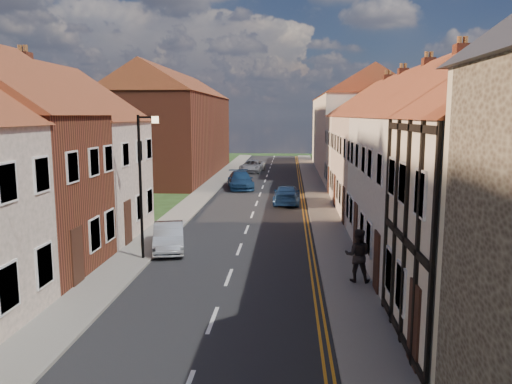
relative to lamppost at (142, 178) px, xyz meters
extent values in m
cube|color=black|center=(3.81, 10.00, -3.53)|extent=(7.00, 90.00, 0.02)
cube|color=gray|center=(-0.59, 10.00, -3.48)|extent=(1.80, 90.00, 0.12)
cube|color=gray|center=(8.21, 10.00, -3.48)|extent=(1.80, 90.00, 0.12)
cube|color=beige|center=(13.11, -1.90, -0.54)|extent=(8.00, 5.80, 6.00)
cube|color=beige|center=(13.11, 3.50, -0.54)|extent=(8.00, 5.00, 6.00)
cube|color=maroon|center=(13.11, 1.60, 4.66)|extent=(0.60, 0.60, 1.60)
cube|color=#F8D7C4|center=(13.11, 8.90, -0.54)|extent=(8.00, 5.80, 6.00)
cube|color=maroon|center=(13.11, 6.60, 4.66)|extent=(0.60, 0.60, 1.60)
cube|color=#F8D7C4|center=(13.11, 14.30, -0.54)|extent=(8.00, 5.00, 6.00)
cube|color=maroon|center=(13.11, 12.40, 4.66)|extent=(0.60, 0.60, 1.60)
cube|color=beige|center=(13.11, 19.70, -0.54)|extent=(8.00, 5.80, 6.00)
cube|color=maroon|center=(13.11, 17.40, 4.66)|extent=(0.60, 0.60, 1.60)
cube|color=#F8D7C4|center=(-5.49, 3.85, -0.64)|extent=(8.00, 6.10, 5.80)
cube|color=maroon|center=(-5.49, 1.40, 4.46)|extent=(0.60, 0.60, 1.60)
cube|color=beige|center=(13.11, 35.00, 0.46)|extent=(8.00, 24.00, 8.00)
cube|color=maroon|center=(-5.49, 30.00, 0.46)|extent=(8.00, 24.00, 8.00)
cylinder|color=black|center=(-0.09, 0.00, -0.42)|extent=(0.12, 0.12, 6.00)
cube|color=black|center=(0.26, 0.00, 2.48)|extent=(0.70, 0.08, 0.08)
cube|color=#FFD899|center=(0.61, 0.00, 2.38)|extent=(0.25, 0.15, 0.28)
imported|color=#AAAEB2|center=(0.61, 1.68, -2.92)|extent=(2.13, 3.97, 1.24)
imported|color=navy|center=(2.00, 21.05, -2.83)|extent=(2.82, 5.16, 1.42)
imported|color=#A1A3A9|center=(2.10, 33.06, -2.87)|extent=(2.79, 5.03, 1.33)
imported|color=black|center=(8.57, -2.43, -2.45)|extent=(1.05, 0.88, 1.94)
imported|color=navy|center=(5.91, 14.00, -2.90)|extent=(1.91, 4.47, 1.29)
camera|label=1|loc=(6.07, -20.09, 2.57)|focal=35.00mm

